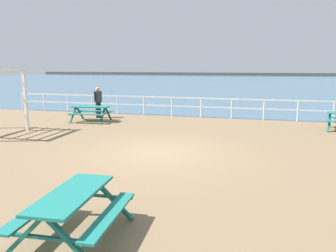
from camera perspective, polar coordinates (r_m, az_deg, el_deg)
The scene contains 7 objects.
ground_plane at distance 10.81m, azimuth -1.65°, elevation -5.04°, with size 30.00×24.00×0.20m, color #846B4C.
sea_band at distance 62.83m, azimuth 13.00°, elevation 7.43°, with size 142.00×90.00×0.01m, color #476B84.
distant_shoreline at distance 105.78m, azimuth 14.22°, elevation 8.39°, with size 142.00×6.00×1.80m, color #4C4C47.
seaward_railing at distance 18.08m, azimuth 5.71°, elevation 3.79°, with size 23.07×0.07×1.08m.
picnic_table_mid_centre at distance 17.12m, azimuth -13.14°, elevation 2.69°, with size 1.91×1.66×0.80m.
picnic_table_far_right at distance 5.63m, azimuth -16.11°, elevation -12.72°, with size 1.67×1.91×0.80m.
visitor at distance 18.30m, azimuth -11.93°, elevation 4.35°, with size 0.33×0.50×1.66m.
Camera 1 is at (3.13, -9.95, 2.74)m, focal length 35.49 mm.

